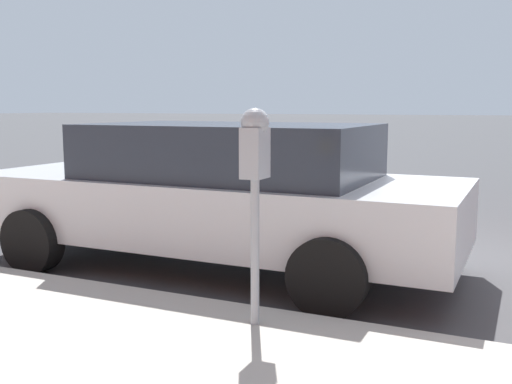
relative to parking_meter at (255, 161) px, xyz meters
name	(u,v)px	position (x,y,z in m)	size (l,w,h in m)	color
ground_plane	(443,268)	(2.55, -0.93, -1.27)	(220.00, 220.00, 0.00)	#424244
parking_meter	(255,161)	(0.00, 0.00, 0.00)	(0.21, 0.19, 1.49)	gray
car_silver	(218,192)	(1.63, 1.16, -0.49)	(2.10, 4.90, 1.46)	#B7BABF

